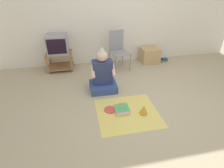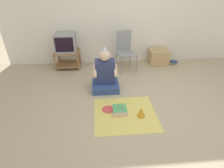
{
  "view_description": "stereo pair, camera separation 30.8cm",
  "coord_description": "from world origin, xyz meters",
  "px_view_note": "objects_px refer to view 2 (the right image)",
  "views": [
    {
      "loc": [
        -1.16,
        -2.27,
        1.9
      ],
      "look_at": [
        -0.63,
        0.35,
        0.35
      ],
      "focal_mm": 28.0,
      "sensor_mm": 36.0,
      "label": 1
    },
    {
      "loc": [
        -0.85,
        -2.31,
        1.9
      ],
      "look_at": [
        -0.63,
        0.35,
        0.35
      ],
      "focal_mm": 28.0,
      "sensor_mm": 36.0,
      "label": 2
    }
  ],
  "objects_px": {
    "tv": "(66,43)",
    "cardboard_box_stack": "(158,57)",
    "paper_plate": "(108,109)",
    "book_pile": "(173,62)",
    "person_seated": "(105,75)",
    "birthday_cake": "(120,110)",
    "folding_chair": "(125,49)",
    "party_hat_blue": "(141,112)"
  },
  "relations": [
    {
      "from": "book_pile",
      "to": "person_seated",
      "type": "relative_size",
      "value": 0.2
    },
    {
      "from": "tv",
      "to": "party_hat_blue",
      "type": "bearing_deg",
      "value": -55.54
    },
    {
      "from": "paper_plate",
      "to": "cardboard_box_stack",
      "type": "bearing_deg",
      "value": 52.18
    },
    {
      "from": "cardboard_box_stack",
      "to": "party_hat_blue",
      "type": "bearing_deg",
      "value": -114.05
    },
    {
      "from": "book_pile",
      "to": "cardboard_box_stack",
      "type": "bearing_deg",
      "value": 170.71
    },
    {
      "from": "book_pile",
      "to": "person_seated",
      "type": "distance_m",
      "value": 2.2
    },
    {
      "from": "folding_chair",
      "to": "person_seated",
      "type": "distance_m",
      "value": 1.12
    },
    {
      "from": "cardboard_box_stack",
      "to": "book_pile",
      "type": "distance_m",
      "value": 0.45
    },
    {
      "from": "tv",
      "to": "book_pile",
      "type": "height_order",
      "value": "tv"
    },
    {
      "from": "book_pile",
      "to": "birthday_cake",
      "type": "bearing_deg",
      "value": -131.66
    },
    {
      "from": "party_hat_blue",
      "to": "cardboard_box_stack",
      "type": "bearing_deg",
      "value": 65.95
    },
    {
      "from": "cardboard_box_stack",
      "to": "book_pile",
      "type": "bearing_deg",
      "value": -9.29
    },
    {
      "from": "cardboard_box_stack",
      "to": "book_pile",
      "type": "xyz_separation_m",
      "value": [
        0.42,
        -0.07,
        -0.15
      ]
    },
    {
      "from": "person_seated",
      "to": "birthday_cake",
      "type": "distance_m",
      "value": 0.86
    },
    {
      "from": "tv",
      "to": "folding_chair",
      "type": "bearing_deg",
      "value": -8.34
    },
    {
      "from": "tv",
      "to": "cardboard_box_stack",
      "type": "distance_m",
      "value": 2.41
    },
    {
      "from": "tv",
      "to": "book_pile",
      "type": "distance_m",
      "value": 2.84
    },
    {
      "from": "book_pile",
      "to": "paper_plate",
      "type": "bearing_deg",
      "value": -135.97
    },
    {
      "from": "book_pile",
      "to": "paper_plate",
      "type": "relative_size",
      "value": 0.88
    },
    {
      "from": "tv",
      "to": "birthday_cake",
      "type": "height_order",
      "value": "tv"
    },
    {
      "from": "party_hat_blue",
      "to": "paper_plate",
      "type": "height_order",
      "value": "party_hat_blue"
    },
    {
      "from": "person_seated",
      "to": "birthday_cake",
      "type": "xyz_separation_m",
      "value": [
        0.2,
        -0.79,
        -0.26
      ]
    },
    {
      "from": "cardboard_box_stack",
      "to": "book_pile",
      "type": "height_order",
      "value": "cardboard_box_stack"
    },
    {
      "from": "person_seated",
      "to": "cardboard_box_stack",
      "type": "bearing_deg",
      "value": 38.44
    },
    {
      "from": "tv",
      "to": "book_pile",
      "type": "relative_size",
      "value": 2.65
    },
    {
      "from": "paper_plate",
      "to": "birthday_cake",
      "type": "bearing_deg",
      "value": -22.28
    },
    {
      "from": "tv",
      "to": "cardboard_box_stack",
      "type": "bearing_deg",
      "value": 0.04
    },
    {
      "from": "person_seated",
      "to": "birthday_cake",
      "type": "height_order",
      "value": "person_seated"
    },
    {
      "from": "book_pile",
      "to": "person_seated",
      "type": "height_order",
      "value": "person_seated"
    },
    {
      "from": "tv",
      "to": "folding_chair",
      "type": "relative_size",
      "value": 0.52
    },
    {
      "from": "party_hat_blue",
      "to": "person_seated",
      "type": "bearing_deg",
      "value": 120.13
    },
    {
      "from": "person_seated",
      "to": "paper_plate",
      "type": "bearing_deg",
      "value": -89.34
    },
    {
      "from": "tv",
      "to": "cardboard_box_stack",
      "type": "height_order",
      "value": "tv"
    },
    {
      "from": "folding_chair",
      "to": "book_pile",
      "type": "height_order",
      "value": "folding_chair"
    },
    {
      "from": "person_seated",
      "to": "paper_plate",
      "type": "relative_size",
      "value": 4.36
    },
    {
      "from": "birthday_cake",
      "to": "book_pile",
      "type": "bearing_deg",
      "value": 48.34
    },
    {
      "from": "tv",
      "to": "person_seated",
      "type": "bearing_deg",
      "value": -52.4
    },
    {
      "from": "folding_chair",
      "to": "person_seated",
      "type": "height_order",
      "value": "folding_chair"
    },
    {
      "from": "book_pile",
      "to": "party_hat_blue",
      "type": "height_order",
      "value": "party_hat_blue"
    },
    {
      "from": "tv",
      "to": "person_seated",
      "type": "xyz_separation_m",
      "value": [
        0.9,
        -1.16,
        -0.34
      ]
    },
    {
      "from": "person_seated",
      "to": "party_hat_blue",
      "type": "bearing_deg",
      "value": -59.87
    },
    {
      "from": "tv",
      "to": "cardboard_box_stack",
      "type": "relative_size",
      "value": 1.0
    }
  ]
}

